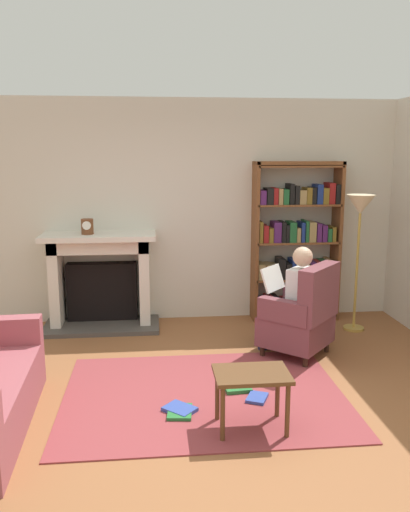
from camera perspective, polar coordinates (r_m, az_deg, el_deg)
name	(u,v)px	position (r m, az deg, el deg)	size (l,w,h in m)	color
ground	(208,413)	(4.39, 0.28, -16.75)	(14.00, 14.00, 0.00)	#925A34
back_wall	(186,211)	(6.45, -2.09, 4.92)	(5.60, 0.10, 2.70)	beige
area_rug	(204,395)	(4.65, -0.12, -14.96)	(2.40, 1.80, 0.01)	brown
fireplace	(101,277)	(6.35, -11.30, -2.29)	(1.36, 0.64, 1.13)	#4C4742
mantel_clock	(87,227)	(6.15, -12.75, 3.16)	(0.14, 0.14, 0.18)	brown
bookshelf	(296,243)	(6.52, 9.94, 1.41)	(1.07, 0.32, 1.96)	brown
armchair_reading	(302,316)	(5.43, 10.56, -6.47)	(0.89, 0.89, 0.97)	#331E14
seated_reader	(292,296)	(5.42, 9.52, -4.29)	(0.59, 0.58, 1.14)	silver
side_table	(252,381)	(4.01, 5.12, -13.51)	(0.56, 0.39, 0.46)	brown
scattered_books	(210,402)	(4.49, 0.50, -15.67)	(0.93, 0.60, 0.03)	#334CA5
floor_lamp	(360,216)	(6.20, 16.58, 4.17)	(0.32, 0.32, 1.59)	#B7933F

